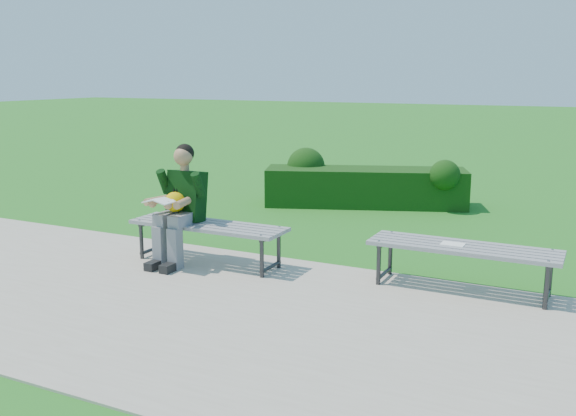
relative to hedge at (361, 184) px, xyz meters
The scene contains 7 objects.
ground 3.39m from the hedge, 83.92° to the right, with size 80.00×80.00×0.00m.
walkway 5.12m from the hedge, 86.00° to the right, with size 30.00×3.50×0.02m.
hedge is the anchor object (origin of this frame).
bench_left 3.94m from the hedge, 95.27° to the right, with size 1.80×0.50×0.46m.
bench_right 4.30m from the hedge, 56.86° to the right, with size 1.80×0.50×0.46m.
seated_boy 4.08m from the hedge, 99.36° to the right, with size 0.56×0.76×1.31m.
paper_sheet 4.25m from the hedge, 57.99° to the right, with size 0.22×0.16×0.01m.
Camera 1 is at (3.13, -6.33, 2.08)m, focal length 40.00 mm.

